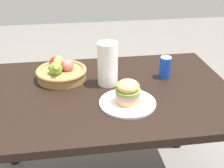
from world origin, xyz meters
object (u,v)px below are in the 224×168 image
Objects in this scene: plate at (128,103)px; sandwich at (128,91)px; soda_can at (165,67)px; paper_towel_roll at (108,64)px; fruit_basket at (61,72)px.

sandwich reaches higher than plate.
plate is at bearing 180.00° from sandwich.
paper_towel_roll is (-0.34, -0.03, 0.06)m from soda_can.
plate is 0.26m from paper_towel_roll.
soda_can is at bearing 5.57° from paper_towel_roll.
sandwich is 0.46m from fruit_basket.
sandwich reaches higher than soda_can.
paper_towel_roll is at bearing -174.43° from soda_can.
sandwich is 0.43× the size of fruit_basket.
fruit_basket is 1.21× the size of paper_towel_roll.
sandwich is at bearing 0.00° from plate.
soda_can is 0.34m from paper_towel_roll.
fruit_basket is at bearing 173.38° from soda_can.
sandwich is at bearing -45.58° from fruit_basket.
plate is 0.38m from soda_can.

